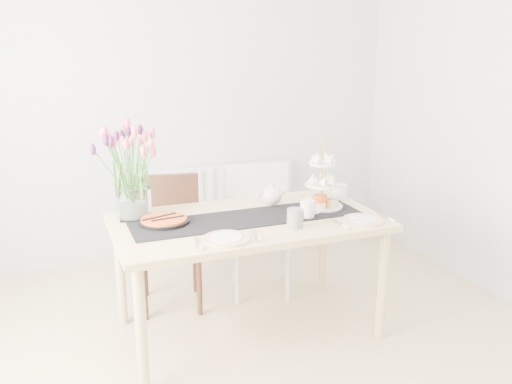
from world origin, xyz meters
name	(u,v)px	position (x,y,z in m)	size (l,w,h in m)	color
room_shell	(276,154)	(0.00, 0.00, 1.30)	(4.50, 4.50, 4.50)	tan
radiator	(227,199)	(0.50, 2.19, 0.45)	(1.20, 0.08, 0.60)	white
dining_table	(248,231)	(0.15, 0.75, 0.67)	(1.60, 0.90, 0.75)	tan
chair_brown	(169,231)	(-0.21, 1.36, 0.52)	(0.52, 0.52, 0.89)	#3A2115
chair_white	(259,218)	(0.45, 1.33, 0.54)	(0.56, 0.56, 0.92)	silver
table_runner	(248,218)	(0.15, 0.75, 0.75)	(1.40, 0.35, 0.01)	black
tulip_vase	(130,155)	(-0.48, 1.04, 1.13)	(0.69, 0.69, 0.60)	silver
cake_stand	(322,191)	(0.67, 0.79, 0.86)	(0.27, 0.27, 0.40)	gold
teapot	(272,196)	(0.40, 0.95, 0.82)	(0.21, 0.17, 0.14)	white
cream_jug	(340,192)	(0.89, 0.93, 0.80)	(0.10, 0.10, 0.10)	silver
tart_tin	(164,221)	(-0.34, 0.84, 0.77)	(0.30, 0.30, 0.04)	black
mug_grey	(295,218)	(0.35, 0.50, 0.81)	(0.09, 0.09, 0.11)	slate
mug_white	(307,209)	(0.50, 0.64, 0.80)	(0.09, 0.09, 0.11)	silver
mug_orange	(320,203)	(0.63, 0.74, 0.80)	(0.09, 0.09, 0.10)	#D24C17
plate_left	(227,239)	(-0.08, 0.45, 0.76)	(0.26, 0.26, 0.01)	white
plate_right	(363,220)	(0.77, 0.45, 0.76)	(0.25, 0.25, 0.01)	silver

